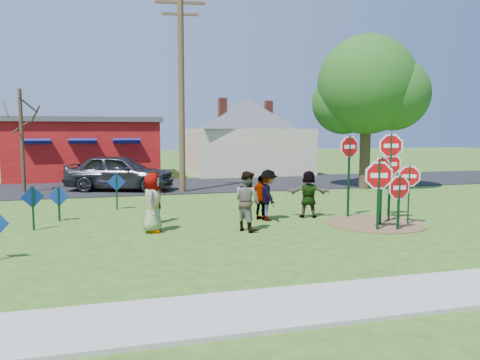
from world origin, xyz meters
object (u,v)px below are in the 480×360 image
object	(u,v)px
stop_sign_c	(391,157)
person_a	(152,203)
stop_sign_d	(390,169)
stop_sign_b	(349,155)
utility_pole	(181,87)
suv	(120,172)
leafy_tree	(369,90)
person_b	(156,197)
stop_sign_a	(379,181)

from	to	relation	value
stop_sign_c	person_a	world-z (taller)	stop_sign_c
stop_sign_c	stop_sign_d	bearing A→B (deg)	78.93
stop_sign_d	person_a	distance (m)	8.48
stop_sign_b	utility_pole	size ratio (longest dim) A/B	0.31
stop_sign_c	suv	xyz separation A→B (m)	(-8.63, 10.72, -1.23)
stop_sign_d	suv	bearing A→B (deg)	143.81
utility_pole	leafy_tree	world-z (taller)	utility_pole
utility_pole	suv	bearing A→B (deg)	155.79
stop_sign_d	person_b	world-z (taller)	stop_sign_d
person_a	leafy_tree	world-z (taller)	leafy_tree
suv	stop_sign_c	bearing A→B (deg)	-120.95
person_a	utility_pole	distance (m)	10.18
stop_sign_c	person_b	bearing A→B (deg)	-171.98
stop_sign_c	utility_pole	distance (m)	11.35
utility_pole	leafy_tree	distance (m)	9.73
stop_sign_c	leafy_tree	bearing A→B (deg)	85.52
stop_sign_a	person_a	distance (m)	6.93
leafy_tree	person_a	bearing A→B (deg)	-146.27
stop_sign_d	utility_pole	world-z (taller)	utility_pole
stop_sign_b	stop_sign_c	size ratio (longest dim) A/B	0.98
stop_sign_c	stop_sign_d	world-z (taller)	stop_sign_c
stop_sign_b	person_a	size ratio (longest dim) A/B	1.68
stop_sign_c	stop_sign_d	size ratio (longest dim) A/B	1.27
suv	person_b	bearing A→B (deg)	-153.28
stop_sign_d	leafy_tree	bearing A→B (deg)	75.77
person_b	leafy_tree	size ratio (longest dim) A/B	0.22
stop_sign_a	stop_sign_d	distance (m)	2.66
person_b	leafy_tree	distance (m)	14.03
suv	leafy_tree	distance (m)	13.55
stop_sign_b	leafy_tree	size ratio (longest dim) A/B	0.38
stop_sign_b	utility_pole	xyz separation A→B (m)	(-4.69, 8.31, 2.97)
stop_sign_c	person_a	size ratio (longest dim) A/B	1.73
stop_sign_a	stop_sign_d	bearing A→B (deg)	64.84
stop_sign_c	person_a	xyz separation A→B (m)	(-7.86, 0.41, -1.30)
stop_sign_c	stop_sign_d	xyz separation A→B (m)	(0.57, 0.90, -0.48)
stop_sign_c	person_a	distance (m)	7.97
stop_sign_b	stop_sign_d	xyz separation A→B (m)	(1.53, -0.17, -0.50)
stop_sign_b	person_b	world-z (taller)	stop_sign_b
stop_sign_a	stop_sign_c	size ratio (longest dim) A/B	0.74
person_b	utility_pole	distance (m)	8.94
stop_sign_b	leafy_tree	bearing A→B (deg)	44.56
stop_sign_c	suv	world-z (taller)	stop_sign_c
stop_sign_d	person_b	xyz separation A→B (m)	(-8.18, 0.90, -0.85)
stop_sign_b	leafy_tree	xyz separation A→B (m)	(4.99, 7.28, 2.96)
stop_sign_c	utility_pole	world-z (taller)	utility_pole
stop_sign_c	stop_sign_a	bearing A→B (deg)	-113.42
stop_sign_c	stop_sign_b	bearing A→B (deg)	153.15
stop_sign_b	person_a	world-z (taller)	stop_sign_b
stop_sign_b	utility_pole	bearing A→B (deg)	108.40
stop_sign_b	person_b	xyz separation A→B (m)	(-6.66, 0.73, -1.34)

